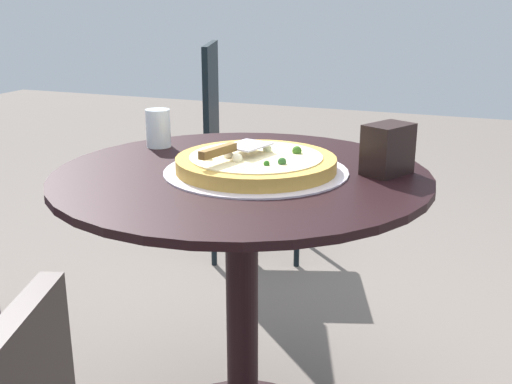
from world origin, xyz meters
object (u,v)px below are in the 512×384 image
object	(u,v)px
napkin_dispenser	(388,149)
patio_chair_near	(238,134)
drinking_cup	(158,128)
pizza_on_tray	(256,164)
patio_table	(242,254)
pizza_server	(232,148)

from	to	relation	value
napkin_dispenser	patio_chair_near	size ratio (longest dim) A/B	0.12
drinking_cup	pizza_on_tray	bearing A→B (deg)	-23.25
pizza_on_tray	patio_chair_near	bearing A→B (deg)	114.45
napkin_dispenser	patio_table	bearing A→B (deg)	-44.87
pizza_on_tray	drinking_cup	size ratio (longest dim) A/B	4.21
drinking_cup	napkin_dispenser	distance (m)	0.61
patio_table	pizza_on_tray	bearing A→B (deg)	18.37
pizza_on_tray	drinking_cup	bearing A→B (deg)	156.75
pizza_server	patio_chair_near	xyz separation A→B (m)	(-0.49, 1.21, -0.25)
pizza_on_tray	napkin_dispenser	bearing A→B (deg)	17.95
pizza_server	patio_chair_near	world-z (taller)	patio_chair_near
pizza_server	napkin_dispenser	xyz separation A→B (m)	(0.32, 0.13, -0.00)
pizza_on_tray	pizza_server	distance (m)	0.07
pizza_on_tray	napkin_dispenser	xyz separation A→B (m)	(0.28, 0.09, 0.04)
drinking_cup	pizza_server	bearing A→B (deg)	-32.35
patio_table	napkin_dispenser	world-z (taller)	napkin_dispenser
pizza_on_tray	patio_table	bearing A→B (deg)	-161.63
drinking_cup	patio_chair_near	bearing A→B (deg)	101.06
drinking_cup	patio_chair_near	world-z (taller)	patio_chair_near
patio_table	drinking_cup	distance (m)	0.42
pizza_on_tray	patio_chair_near	distance (m)	1.30
drinking_cup	patio_chair_near	xyz separation A→B (m)	(-0.20, 1.03, -0.24)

